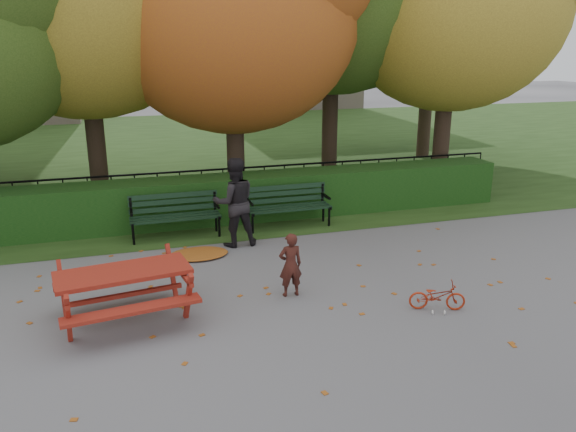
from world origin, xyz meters
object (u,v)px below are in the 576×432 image
object	(u,v)px
picnic_table	(124,282)
child	(290,265)
adult	(235,202)
bench_left	(175,212)
bench_right	(288,203)
bicycle	(437,296)

from	to	relation	value
picnic_table	child	xyz separation A→B (m)	(2.48, 0.14, -0.09)
child	adult	bearing A→B (deg)	-83.53
bench_left	bench_right	size ratio (longest dim) A/B	1.00
bench_right	bicycle	world-z (taller)	bench_right
bench_right	adult	world-z (taller)	adult
picnic_table	bicycle	distance (m)	4.53
child	bicycle	distance (m)	2.24
adult	child	bearing A→B (deg)	95.87
child	bench_left	bearing A→B (deg)	-68.67
adult	bench_left	bearing A→B (deg)	-40.55
picnic_table	child	world-z (taller)	child
adult	bicycle	size ratio (longest dim) A/B	2.11
child	adult	xyz separation A→B (m)	(-0.34, 2.54, 0.36)
picnic_table	child	distance (m)	2.49
bench_left	bicycle	size ratio (longest dim) A/B	2.19
bench_left	bench_right	world-z (taller)	same
bench_left	adult	size ratio (longest dim) A/B	1.03
bench_left	bench_right	distance (m)	2.40
picnic_table	bench_right	bearing A→B (deg)	37.18
bench_right	picnic_table	world-z (taller)	bench_right
adult	bicycle	bearing A→B (deg)	120.12
bench_left	bicycle	bearing A→B (deg)	-53.42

